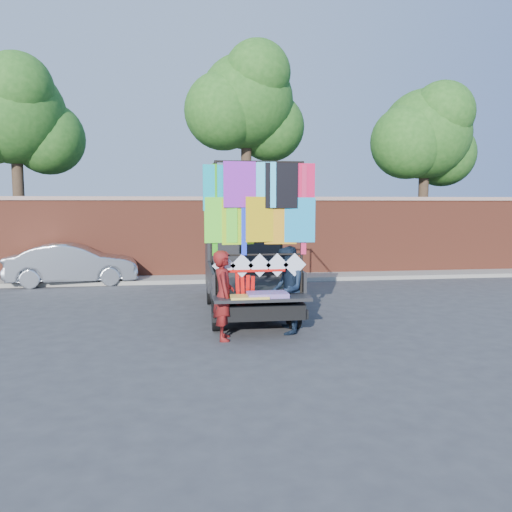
{
  "coord_description": "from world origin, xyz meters",
  "views": [
    {
      "loc": [
        -1.02,
        -9.11,
        2.38
      ],
      "look_at": [
        0.21,
        -0.06,
        1.42
      ],
      "focal_mm": 35.0,
      "sensor_mm": 36.0,
      "label": 1
    }
  ],
  "objects": [
    {
      "name": "tree_left",
      "position": [
        -6.48,
        8.12,
        5.12
      ],
      "size": [
        4.2,
        3.3,
        7.05
      ],
      "color": "#38281C",
      "rests_on": "ground"
    },
    {
      "name": "man",
      "position": [
        0.76,
        -0.23,
        0.81
      ],
      "size": [
        0.73,
        0.87,
        1.61
      ],
      "primitive_type": "imported",
      "rotation": [
        0.0,
        0.0,
        -1.73
      ],
      "color": "#142133",
      "rests_on": "ground"
    },
    {
      "name": "woman",
      "position": [
        -0.42,
        -0.52,
        0.79
      ],
      "size": [
        0.38,
        0.58,
        1.58
      ],
      "primitive_type": "imported",
      "rotation": [
        0.0,
        0.0,
        1.57
      ],
      "color": "maroon",
      "rests_on": "ground"
    },
    {
      "name": "tree_mid",
      "position": [
        1.02,
        8.12,
        5.7
      ],
      "size": [
        4.2,
        3.3,
        7.73
      ],
      "color": "#38281C",
      "rests_on": "ground"
    },
    {
      "name": "brick_wall",
      "position": [
        0.0,
        7.0,
        1.33
      ],
      "size": [
        30.0,
        0.45,
        2.61
      ],
      "color": "brown",
      "rests_on": "ground"
    },
    {
      "name": "curb",
      "position": [
        0.0,
        6.3,
        0.06
      ],
      "size": [
        30.0,
        1.2,
        0.12
      ],
      "primitive_type": "cube",
      "color": "gray",
      "rests_on": "ground"
    },
    {
      "name": "tree_right",
      "position": [
        7.52,
        8.12,
        4.75
      ],
      "size": [
        4.2,
        3.3,
        6.62
      ],
      "color": "#38281C",
      "rests_on": "ground"
    },
    {
      "name": "streamer_bundle",
      "position": [
        0.06,
        -0.39,
        0.98
      ],
      "size": [
        1.06,
        0.08,
        0.72
      ],
      "color": "red",
      "rests_on": "ground"
    },
    {
      "name": "sedan",
      "position": [
        -4.39,
        6.11,
        0.61
      ],
      "size": [
        3.81,
        1.65,
        1.22
      ],
      "primitive_type": "imported",
      "rotation": [
        0.0,
        0.0,
        1.67
      ],
      "color": "#B6B9BD",
      "rests_on": "ground"
    },
    {
      "name": "pickup_truck",
      "position": [
        0.24,
        2.07,
        0.79
      ],
      "size": [
        1.98,
        4.98,
        3.14
      ],
      "color": "black",
      "rests_on": "ground"
    },
    {
      "name": "ground",
      "position": [
        0.0,
        0.0,
        0.0
      ],
      "size": [
        90.0,
        90.0,
        0.0
      ],
      "primitive_type": "plane",
      "color": "#38383A",
      "rests_on": "ground"
    }
  ]
}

